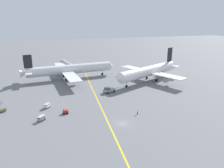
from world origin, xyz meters
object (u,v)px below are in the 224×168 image
object	(u,v)px
gse_gpu_cart_small	(65,112)
airliner_at_gate_left	(70,69)
gse_baggage_cart_trailing	(42,118)
airliner_being_pushed	(149,71)
pushback_tug	(109,90)
ground_crew_ramp_agent_by_cones	(138,112)
jet_bridge	(66,64)
gse_baggage_cart_near_cluster	(47,106)

from	to	relation	value
gse_gpu_cart_small	airliner_at_gate_left	bearing A→B (deg)	81.51
airliner_at_gate_left	gse_baggage_cart_trailing	distance (m)	54.39
airliner_being_pushed	pushback_tug	distance (m)	29.41
ground_crew_ramp_agent_by_cones	jet_bridge	bearing A→B (deg)	102.93
ground_crew_ramp_agent_by_cones	airliner_being_pushed	bearing A→B (deg)	58.97
gse_baggage_cart_trailing	gse_gpu_cart_small	bearing A→B (deg)	21.73
pushback_tug	jet_bridge	bearing A→B (deg)	105.75
airliner_being_pushed	jet_bridge	size ratio (longest dim) A/B	2.41
airliner_being_pushed	ground_crew_ramp_agent_by_cones	bearing A→B (deg)	-121.03
gse_baggage_cart_near_cluster	gse_gpu_cart_small	bearing A→B (deg)	-50.12
gse_baggage_cart_near_cluster	jet_bridge	xyz separation A→B (m)	(13.80, 61.95, 3.57)
airliner_being_pushed	gse_baggage_cart_trailing	xyz separation A→B (m)	(-56.79, -33.58, -4.75)
gse_gpu_cart_small	ground_crew_ramp_agent_by_cones	distance (m)	26.57
airliner_at_gate_left	jet_bridge	xyz separation A→B (m)	(0.18, 21.01, -0.84)
gse_baggage_cart_near_cluster	jet_bridge	distance (m)	63.56
airliner_at_gate_left	airliner_being_pushed	xyz separation A→B (m)	(41.14, -18.31, 0.33)
gse_baggage_cart_trailing	gse_baggage_cart_near_cluster	distance (m)	11.15
gse_baggage_cart_trailing	ground_crew_ramp_agent_by_cones	bearing A→B (deg)	-8.15
gse_baggage_cart_trailing	airliner_at_gate_left	bearing A→B (deg)	73.21
gse_gpu_cart_small	jet_bridge	bearing A→B (deg)	83.90
gse_baggage_cart_trailing	pushback_tug	bearing A→B (deg)	35.33
airliner_at_gate_left	gse_baggage_cart_near_cluster	world-z (taller)	airliner_at_gate_left
pushback_tug	gse_baggage_cart_near_cluster	size ratio (longest dim) A/B	2.72
gse_baggage_cart_trailing	jet_bridge	size ratio (longest dim) A/B	0.16
gse_baggage_cart_near_cluster	airliner_at_gate_left	bearing A→B (deg)	71.60
airliner_being_pushed	gse_baggage_cart_trailing	bearing A→B (deg)	-149.40
airliner_being_pushed	jet_bridge	xyz separation A→B (m)	(-40.96, 39.33, -1.18)
ground_crew_ramp_agent_by_cones	jet_bridge	size ratio (longest dim) A/B	0.09
pushback_tug	gse_baggage_cart_near_cluster	world-z (taller)	pushback_tug
airliner_being_pushed	gse_baggage_cart_near_cluster	distance (m)	59.43
gse_gpu_cart_small	airliner_being_pushed	bearing A→B (deg)	32.00
pushback_tug	airliner_being_pushed	bearing A→B (deg)	24.55
airliner_at_gate_left	pushback_tug	xyz separation A→B (m)	(14.68, -30.40, -4.03)
airliner_being_pushed	ground_crew_ramp_agent_by_cones	xyz separation A→B (m)	(-23.11, -38.41, -4.70)
ground_crew_ramp_agent_by_cones	airliner_at_gate_left	bearing A→B (deg)	107.63
gse_gpu_cart_small	jet_bridge	world-z (taller)	jet_bridge
gse_gpu_cart_small	gse_baggage_cart_trailing	bearing A→B (deg)	-158.27
gse_gpu_cart_small	jet_bridge	xyz separation A→B (m)	(7.43, 69.56, 3.64)
airliner_at_gate_left	gse_baggage_cart_trailing	size ratio (longest dim) A/B	17.52
pushback_tug	jet_bridge	world-z (taller)	jet_bridge
gse_gpu_cart_small	pushback_tug	bearing A→B (deg)	39.61
airliner_at_gate_left	gse_baggage_cart_trailing	xyz separation A→B (m)	(-15.65, -51.90, -4.41)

